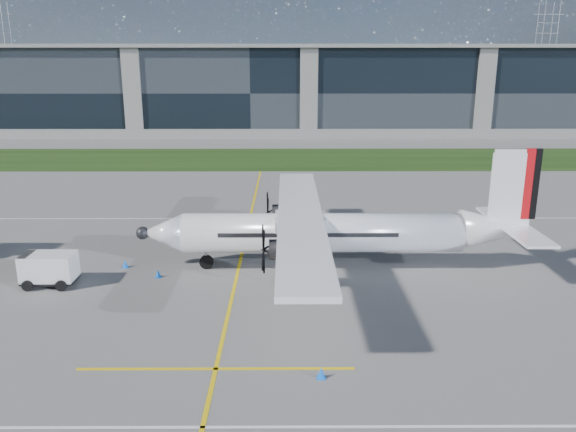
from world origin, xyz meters
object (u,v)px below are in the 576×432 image
(pylon_east, at_px, (544,54))
(turboprop_aircraft, at_px, (337,210))
(baggage_tug, at_px, (49,270))
(ground_crew_person, at_px, (26,273))
(safety_cone_nose_port, at_px, (158,273))
(safety_cone_portwing, at_px, (321,373))
(safety_cone_fwd, at_px, (125,264))
(safety_cone_stbdwing, at_px, (287,210))
(pylon_west, at_px, (2,54))

(pylon_east, relative_size, turboprop_aircraft, 1.17)
(turboprop_aircraft, relative_size, baggage_tug, 7.98)
(baggage_tug, height_order, ground_crew_person, ground_crew_person)
(baggage_tug, bearing_deg, safety_cone_nose_port, 11.20)
(pylon_east, distance_m, turboprop_aircraft, 162.94)
(safety_cone_portwing, relative_size, safety_cone_nose_port, 1.00)
(pylon_east, height_order, baggage_tug, pylon_east)
(turboprop_aircraft, xyz_separation_m, ground_crew_person, (-18.27, -3.25, -2.86))
(safety_cone_fwd, xyz_separation_m, safety_cone_stbdwing, (10.48, 13.38, 0.00))
(safety_cone_fwd, bearing_deg, pylon_east, 58.12)
(safety_cone_fwd, distance_m, safety_cone_stbdwing, 16.99)
(turboprop_aircraft, distance_m, safety_cone_fwd, 14.00)
(turboprop_aircraft, bearing_deg, safety_cone_nose_port, -172.28)
(pylon_west, bearing_deg, baggage_tug, -63.80)
(pylon_east, xyz_separation_m, safety_cone_portwing, (-77.50, -156.73, -14.75))
(ground_crew_person, height_order, safety_cone_fwd, ground_crew_person)
(pylon_east, distance_m, safety_cone_portwing, 175.47)
(ground_crew_person, relative_size, safety_cone_stbdwing, 4.00)
(baggage_tug, relative_size, safety_cone_portwing, 6.44)
(pylon_east, relative_size, safety_cone_portwing, 60.00)
(baggage_tug, bearing_deg, pylon_west, 116.20)
(pylon_west, xyz_separation_m, pylon_east, (165.00, 0.00, 0.00))
(ground_crew_person, xyz_separation_m, safety_cone_nose_port, (7.23, 1.76, -0.75))
(safety_cone_stbdwing, bearing_deg, safety_cone_fwd, -128.07)
(pylon_west, height_order, pylon_east, same)
(pylon_east, bearing_deg, safety_cone_fwd, -121.88)
(ground_crew_person, relative_size, safety_cone_nose_port, 4.00)
(pylon_east, height_order, turboprop_aircraft, pylon_east)
(turboprop_aircraft, distance_m, safety_cone_stbdwing, 14.39)
(pylon_west, xyz_separation_m, ground_crew_person, (70.96, -147.08, -14.00))
(baggage_tug, bearing_deg, safety_cone_stbdwing, 49.18)
(ground_crew_person, distance_m, safety_cone_fwd, 5.92)
(ground_crew_person, bearing_deg, pylon_west, 48.18)
(safety_cone_portwing, height_order, safety_cone_nose_port, same)
(pylon_east, height_order, safety_cone_fwd, pylon_east)
(safety_cone_portwing, bearing_deg, safety_cone_nose_port, 129.21)
(turboprop_aircraft, height_order, safety_cone_portwing, turboprop_aircraft)
(turboprop_aircraft, relative_size, safety_cone_portwing, 51.41)
(pylon_west, xyz_separation_m, turboprop_aircraft, (89.23, -143.82, -11.14))
(pylon_east, xyz_separation_m, safety_cone_fwd, (-89.30, -143.60, -14.75))
(baggage_tug, xyz_separation_m, safety_cone_nose_port, (6.09, 1.21, -0.72))
(pylon_east, xyz_separation_m, turboprop_aircraft, (-75.77, -143.82, -11.14))
(pylon_west, height_order, safety_cone_stbdwing, pylon_west)
(baggage_tug, bearing_deg, pylon_east, 57.62)
(baggage_tug, relative_size, ground_crew_person, 1.61)
(ground_crew_person, xyz_separation_m, safety_cone_fwd, (4.74, 3.47, -0.75))
(pylon_east, relative_size, safety_cone_fwd, 60.00)
(safety_cone_stbdwing, bearing_deg, safety_cone_portwing, -87.13)
(pylon_east, bearing_deg, ground_crew_person, -122.59)
(safety_cone_portwing, bearing_deg, pylon_west, 119.17)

